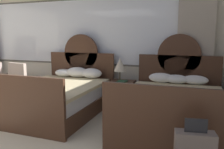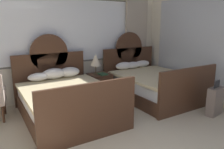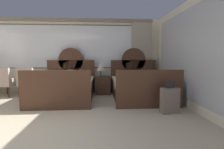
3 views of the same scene
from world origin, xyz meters
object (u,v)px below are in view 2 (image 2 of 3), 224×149
table_lamp_on_nightstand (96,60)px  suitcase_on_floor (215,101)px  bed_near_window (66,99)px  bed_near_mirror (152,84)px  nightstand_between_beds (100,85)px  book_on_nightstand (102,74)px

table_lamp_on_nightstand → suitcase_on_floor: bearing=-55.7°
bed_near_window → bed_near_mirror: same height
bed_near_mirror → nightstand_between_beds: 1.35m
bed_near_window → book_on_nightstand: size_ratio=8.55×
table_lamp_on_nightstand → book_on_nightstand: table_lamp_on_nightstand is taller
bed_near_mirror → suitcase_on_floor: bed_near_mirror is taller
bed_near_mirror → book_on_nightstand: size_ratio=8.55×
suitcase_on_floor → book_on_nightstand: bearing=124.5°
bed_near_mirror → suitcase_on_floor: bearing=-76.9°
book_on_nightstand → nightstand_between_beds: bearing=107.6°
table_lamp_on_nightstand → book_on_nightstand: 0.39m
book_on_nightstand → suitcase_on_floor: (1.47, -2.14, -0.33)m
suitcase_on_floor → nightstand_between_beds: bearing=123.8°
bed_near_window → bed_near_mirror: (2.29, -0.01, -0.01)m
bed_near_mirror → book_on_nightstand: (-1.11, 0.60, 0.27)m
nightstand_between_beds → table_lamp_on_nightstand: size_ratio=1.22×
book_on_nightstand → suitcase_on_floor: bearing=-55.5°
nightstand_between_beds → bed_near_window: bearing=-148.6°
bed_near_mirror → bed_near_window: bearing=179.8°
bed_near_window → bed_near_mirror: 2.29m
bed_near_mirror → nightstand_between_beds: (-1.15, 0.71, -0.05)m
bed_near_window → table_lamp_on_nightstand: 1.45m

